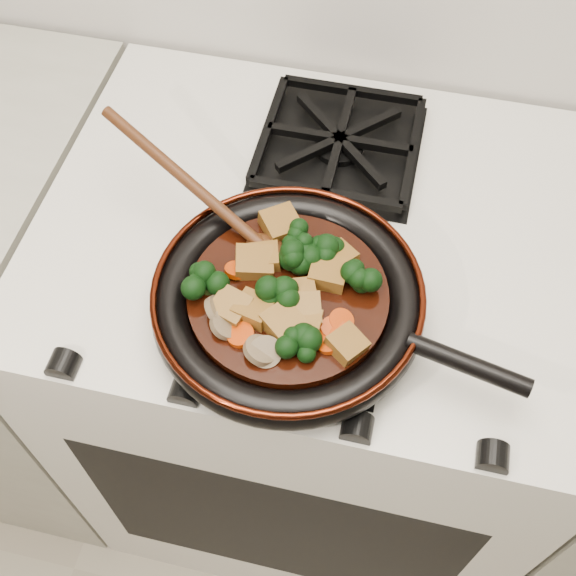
# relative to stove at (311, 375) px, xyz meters

# --- Properties ---
(stove) EXTENTS (0.76, 0.60, 0.90)m
(stove) POSITION_rel_stove_xyz_m (0.00, 0.00, 0.00)
(stove) COLOR silver
(stove) RESTS_ON ground
(burner_grate_front) EXTENTS (0.23, 0.23, 0.03)m
(burner_grate_front) POSITION_rel_stove_xyz_m (0.00, -0.14, 0.46)
(burner_grate_front) COLOR black
(burner_grate_front) RESTS_ON stove
(burner_grate_back) EXTENTS (0.23, 0.23, 0.03)m
(burner_grate_back) POSITION_rel_stove_xyz_m (0.00, 0.14, 0.46)
(burner_grate_back) COLOR black
(burner_grate_back) RESTS_ON stove
(skillet) EXTENTS (0.45, 0.32, 0.05)m
(skillet) POSITION_rel_stove_xyz_m (-0.01, -0.16, 0.49)
(skillet) COLOR black
(skillet) RESTS_ON burner_grate_front
(braising_sauce) EXTENTS (0.24, 0.24, 0.02)m
(braising_sauce) POSITION_rel_stove_xyz_m (-0.01, -0.16, 0.50)
(braising_sauce) COLOR black
(braising_sauce) RESTS_ON skillet
(tofu_cube_0) EXTENTS (0.05, 0.05, 0.02)m
(tofu_cube_0) POSITION_rel_stove_xyz_m (0.01, -0.16, 0.52)
(tofu_cube_0) COLOR brown
(tofu_cube_0) RESTS_ON braising_sauce
(tofu_cube_1) EXTENTS (0.06, 0.05, 0.03)m
(tofu_cube_1) POSITION_rel_stove_xyz_m (-0.05, -0.13, 0.52)
(tofu_cube_1) COLOR brown
(tofu_cube_1) RESTS_ON braising_sauce
(tofu_cube_2) EXTENTS (0.05, 0.05, 0.02)m
(tofu_cube_2) POSITION_rel_stove_xyz_m (0.04, -0.10, 0.52)
(tofu_cube_2) COLOR brown
(tofu_cube_2) RESTS_ON braising_sauce
(tofu_cube_3) EXTENTS (0.05, 0.05, 0.03)m
(tofu_cube_3) POSITION_rel_stove_xyz_m (0.02, -0.18, 0.52)
(tofu_cube_3) COLOR brown
(tofu_cube_3) RESTS_ON braising_sauce
(tofu_cube_4) EXTENTS (0.05, 0.05, 0.03)m
(tofu_cube_4) POSITION_rel_stove_xyz_m (-0.07, -0.19, 0.52)
(tofu_cube_4) COLOR brown
(tofu_cube_4) RESTS_ON braising_sauce
(tofu_cube_5) EXTENTS (0.05, 0.05, 0.03)m
(tofu_cube_5) POSITION_rel_stove_xyz_m (0.07, -0.21, 0.52)
(tofu_cube_5) COLOR brown
(tofu_cube_5) RESTS_ON braising_sauce
(tofu_cube_6) EXTENTS (0.04, 0.04, 0.02)m
(tofu_cube_6) POSITION_rel_stove_xyz_m (0.02, -0.20, 0.52)
(tofu_cube_6) COLOR brown
(tofu_cube_6) RESTS_ON braising_sauce
(tofu_cube_7) EXTENTS (0.04, 0.04, 0.03)m
(tofu_cube_7) POSITION_rel_stove_xyz_m (0.03, -0.12, 0.52)
(tofu_cube_7) COLOR brown
(tofu_cube_7) RESTS_ON braising_sauce
(tofu_cube_8) EXTENTS (0.06, 0.06, 0.03)m
(tofu_cube_8) POSITION_rel_stove_xyz_m (-0.04, -0.07, 0.52)
(tofu_cube_8) COLOR brown
(tofu_cube_8) RESTS_ON braising_sauce
(tofu_cube_9) EXTENTS (0.05, 0.05, 0.03)m
(tofu_cube_9) POSITION_rel_stove_xyz_m (-0.04, -0.19, 0.52)
(tofu_cube_9) COLOR brown
(tofu_cube_9) RESTS_ON braising_sauce
(tofu_cube_10) EXTENTS (0.04, 0.04, 0.02)m
(tofu_cube_10) POSITION_rel_stove_xyz_m (-0.04, -0.12, 0.52)
(tofu_cube_10) COLOR brown
(tofu_cube_10) RESTS_ON braising_sauce
(tofu_cube_11) EXTENTS (0.06, 0.06, 0.03)m
(tofu_cube_11) POSITION_rel_stove_xyz_m (-0.00, -0.20, 0.52)
(tofu_cube_11) COLOR brown
(tofu_cube_11) RESTS_ON braising_sauce
(broccoli_floret_0) EXTENTS (0.06, 0.06, 0.07)m
(broccoli_floret_0) POSITION_rel_stove_xyz_m (-0.01, -0.08, 0.52)
(broccoli_floret_0) COLOR black
(broccoli_floret_0) RESTS_ON braising_sauce
(broccoli_floret_1) EXTENTS (0.09, 0.09, 0.06)m
(broccoli_floret_1) POSITION_rel_stove_xyz_m (0.02, -0.09, 0.52)
(broccoli_floret_1) COLOR black
(broccoli_floret_1) RESTS_ON braising_sauce
(broccoli_floret_2) EXTENTS (0.07, 0.06, 0.06)m
(broccoli_floret_2) POSITION_rel_stove_xyz_m (-0.02, -0.17, 0.52)
(broccoli_floret_2) COLOR black
(broccoli_floret_2) RESTS_ON braising_sauce
(broccoli_floret_3) EXTENTS (0.09, 0.08, 0.07)m
(broccoli_floret_3) POSITION_rel_stove_xyz_m (-0.10, -0.17, 0.52)
(broccoli_floret_3) COLOR black
(broccoli_floret_3) RESTS_ON braising_sauce
(broccoli_floret_4) EXTENTS (0.06, 0.07, 0.05)m
(broccoli_floret_4) POSITION_rel_stove_xyz_m (0.02, -0.22, 0.52)
(broccoli_floret_4) COLOR black
(broccoli_floret_4) RESTS_ON braising_sauce
(broccoli_floret_5) EXTENTS (0.08, 0.08, 0.06)m
(broccoli_floret_5) POSITION_rel_stove_xyz_m (0.00, -0.11, 0.52)
(broccoli_floret_5) COLOR black
(broccoli_floret_5) RESTS_ON braising_sauce
(broccoli_floret_6) EXTENTS (0.06, 0.06, 0.06)m
(broccoli_floret_6) POSITION_rel_stove_xyz_m (0.08, -0.12, 0.52)
(broccoli_floret_6) COLOR black
(broccoli_floret_6) RESTS_ON braising_sauce
(broccoli_floret_7) EXTENTS (0.09, 0.10, 0.08)m
(broccoli_floret_7) POSITION_rel_stove_xyz_m (-0.01, -0.11, 0.52)
(broccoli_floret_7) COLOR black
(broccoli_floret_7) RESTS_ON braising_sauce
(carrot_coin_0) EXTENTS (0.03, 0.03, 0.02)m
(carrot_coin_0) POSITION_rel_stove_xyz_m (0.01, -0.18, 0.51)
(carrot_coin_0) COLOR #AF3104
(carrot_coin_0) RESTS_ON braising_sauce
(carrot_coin_1) EXTENTS (0.03, 0.03, 0.01)m
(carrot_coin_1) POSITION_rel_stove_xyz_m (-0.05, -0.22, 0.51)
(carrot_coin_1) COLOR #AF3104
(carrot_coin_1) RESTS_ON braising_sauce
(carrot_coin_2) EXTENTS (0.03, 0.03, 0.01)m
(carrot_coin_2) POSITION_rel_stove_xyz_m (0.05, -0.19, 0.51)
(carrot_coin_2) COLOR #AF3104
(carrot_coin_2) RESTS_ON braising_sauce
(carrot_coin_3) EXTENTS (0.03, 0.03, 0.01)m
(carrot_coin_3) POSITION_rel_stove_xyz_m (-0.07, -0.14, 0.51)
(carrot_coin_3) COLOR #AF3104
(carrot_coin_3) RESTS_ON braising_sauce
(carrot_coin_4) EXTENTS (0.03, 0.03, 0.01)m
(carrot_coin_4) POSITION_rel_stove_xyz_m (0.05, -0.21, 0.51)
(carrot_coin_4) COLOR #AF3104
(carrot_coin_4) RESTS_ON braising_sauce
(carrot_coin_5) EXTENTS (0.03, 0.03, 0.02)m
(carrot_coin_5) POSITION_rel_stove_xyz_m (0.06, -0.18, 0.51)
(carrot_coin_5) COLOR #AF3104
(carrot_coin_5) RESTS_ON braising_sauce
(mushroom_slice_0) EXTENTS (0.05, 0.05, 0.02)m
(mushroom_slice_0) POSITION_rel_stove_xyz_m (-0.01, -0.24, 0.52)
(mushroom_slice_0) COLOR brown
(mushroom_slice_0) RESTS_ON braising_sauce
(mushroom_slice_1) EXTENTS (0.05, 0.05, 0.02)m
(mushroom_slice_1) POSITION_rel_stove_xyz_m (-0.02, -0.24, 0.52)
(mushroom_slice_1) COLOR brown
(mushroom_slice_1) RESTS_ON braising_sauce
(mushroom_slice_2) EXTENTS (0.04, 0.05, 0.04)m
(mushroom_slice_2) POSITION_rel_stove_xyz_m (-0.08, -0.20, 0.52)
(mushroom_slice_2) COLOR brown
(mushroom_slice_2) RESTS_ON braising_sauce
(mushroom_slice_3) EXTENTS (0.04, 0.04, 0.03)m
(mushroom_slice_3) POSITION_rel_stove_xyz_m (-0.07, -0.22, 0.52)
(mushroom_slice_3) COLOR brown
(mushroom_slice_3) RESTS_ON braising_sauce
(wooden_spoon) EXTENTS (0.16, 0.10, 0.27)m
(wooden_spoon) POSITION_rel_stove_xyz_m (-0.12, -0.07, 0.54)
(wooden_spoon) COLOR #43210E
(wooden_spoon) RESTS_ON braising_sauce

